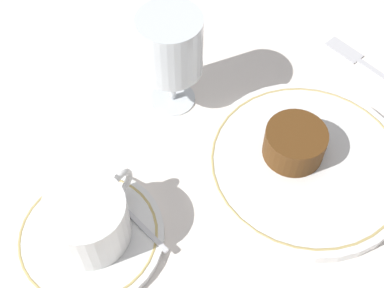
{
  "coord_description": "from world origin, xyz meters",
  "views": [
    {
      "loc": [
        -0.34,
        -0.15,
        0.52
      ],
      "look_at": [
        -0.07,
        0.05,
        0.04
      ],
      "focal_mm": 50.0,
      "sensor_mm": 36.0,
      "label": 1
    }
  ],
  "objects_px": {
    "coffee_cup": "(88,219)",
    "dinner_plate": "(308,162)",
    "wine_glass": "(170,49)",
    "dessert_cake": "(293,145)",
    "fork": "(368,66)"
  },
  "relations": [
    {
      "from": "dinner_plate",
      "to": "dessert_cake",
      "type": "height_order",
      "value": "dessert_cake"
    },
    {
      "from": "wine_glass",
      "to": "dinner_plate",
      "type": "bearing_deg",
      "value": -86.37
    },
    {
      "from": "fork",
      "to": "dessert_cake",
      "type": "bearing_deg",
      "value": 177.37
    },
    {
      "from": "wine_glass",
      "to": "dessert_cake",
      "type": "relative_size",
      "value": 1.91
    },
    {
      "from": "dinner_plate",
      "to": "wine_glass",
      "type": "distance_m",
      "value": 0.2
    },
    {
      "from": "dinner_plate",
      "to": "dessert_cake",
      "type": "bearing_deg",
      "value": 108.07
    },
    {
      "from": "coffee_cup",
      "to": "wine_glass",
      "type": "distance_m",
      "value": 0.21
    },
    {
      "from": "dinner_plate",
      "to": "fork",
      "type": "xyz_separation_m",
      "value": [
        0.18,
        0.01,
        -0.01
      ]
    },
    {
      "from": "wine_glass",
      "to": "dessert_cake",
      "type": "height_order",
      "value": "wine_glass"
    },
    {
      "from": "coffee_cup",
      "to": "wine_glass",
      "type": "height_order",
      "value": "wine_glass"
    },
    {
      "from": "dinner_plate",
      "to": "coffee_cup",
      "type": "relative_size",
      "value": 2.15
    },
    {
      "from": "coffee_cup",
      "to": "dinner_plate",
      "type": "bearing_deg",
      "value": -32.96
    },
    {
      "from": "dinner_plate",
      "to": "dessert_cake",
      "type": "distance_m",
      "value": 0.03
    },
    {
      "from": "fork",
      "to": "dinner_plate",
      "type": "bearing_deg",
      "value": -176.55
    },
    {
      "from": "dinner_plate",
      "to": "dessert_cake",
      "type": "relative_size",
      "value": 3.39
    }
  ]
}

